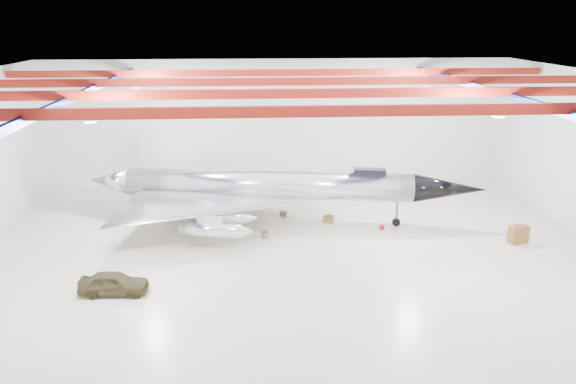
{
  "coord_description": "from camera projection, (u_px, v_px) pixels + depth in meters",
  "views": [
    {
      "loc": [
        -2.47,
        -33.08,
        14.27
      ],
      "look_at": [
        0.0,
        2.0,
        3.34
      ],
      "focal_mm": 35.0,
      "sensor_mm": 36.0,
      "label": 1
    }
  ],
  "objects": [
    {
      "name": "crate_ply",
      "position": [
        242.0,
        223.0,
        40.24
      ],
      "size": [
        0.66,
        0.61,
        0.37
      ],
      "primitive_type": "cube",
      "rotation": [
        0.0,
        0.0,
        0.43
      ],
      "color": "olive",
      "rests_on": "floor"
    },
    {
      "name": "oil_barrel",
      "position": [
        283.0,
        214.0,
        42.24
      ],
      "size": [
        0.56,
        0.5,
        0.33
      ],
      "primitive_type": "cube",
      "rotation": [
        0.0,
        0.0,
        -0.3
      ],
      "color": "olive",
      "rests_on": "floor"
    },
    {
      "name": "jet_aircraft",
      "position": [
        268.0,
        189.0,
        40.25
      ],
      "size": [
        28.53,
        18.65,
        7.8
      ],
      "rotation": [
        0.0,
        0.0,
        -0.16
      ],
      "color": "silver",
      "rests_on": "floor"
    },
    {
      "name": "tool_chest",
      "position": [
        382.0,
        227.0,
        39.49
      ],
      "size": [
        0.4,
        0.4,
        0.33
      ],
      "primitive_type": "cylinder",
      "rotation": [
        0.0,
        0.0,
        0.1
      ],
      "color": "#A51024",
      "rests_on": "floor"
    },
    {
      "name": "ceiling",
      "position": [
        290.0,
        77.0,
        32.64
      ],
      "size": [
        40.0,
        40.0,
        0.0
      ],
      "primitive_type": "plane",
      "rotation": [
        3.14,
        0.0,
        0.0
      ],
      "color": "#0A0F38",
      "rests_on": "wall_back"
    },
    {
      "name": "engine_drum",
      "position": [
        265.0,
        235.0,
        37.99
      ],
      "size": [
        0.49,
        0.49,
        0.42
      ],
      "primitive_type": "cylinder",
      "rotation": [
        0.0,
        0.0,
        0.05
      ],
      "color": "#59595B",
      "rests_on": "floor"
    },
    {
      "name": "wall_back",
      "position": [
        277.0,
        124.0,
        48.56
      ],
      "size": [
        40.0,
        0.0,
        40.0
      ],
      "primitive_type": "plane",
      "rotation": [
        1.57,
        0.0,
        0.0
      ],
      "color": "silver",
      "rests_on": "floor"
    },
    {
      "name": "desk",
      "position": [
        518.0,
        234.0,
        37.06
      ],
      "size": [
        1.42,
        0.98,
        1.18
      ],
      "primitive_type": "cube",
      "rotation": [
        0.0,
        0.0,
        0.28
      ],
      "color": "brown",
      "rests_on": "floor"
    },
    {
      "name": "floor",
      "position": [
        290.0,
        251.0,
        35.91
      ],
      "size": [
        40.0,
        40.0,
        0.0
      ],
      "primitive_type": "plane",
      "color": "beige",
      "rests_on": "ground"
    },
    {
      "name": "parts_bin",
      "position": [
        328.0,
        219.0,
        40.95
      ],
      "size": [
        0.84,
        0.77,
        0.47
      ],
      "primitive_type": "cube",
      "rotation": [
        0.0,
        0.0,
        -0.43
      ],
      "color": "olive",
      "rests_on": "floor"
    },
    {
      "name": "crate_small",
      "position": [
        217.0,
        206.0,
        44.02
      ],
      "size": [
        0.43,
        0.35,
        0.29
      ],
      "primitive_type": "cube",
      "rotation": [
        0.0,
        0.0,
        0.04
      ],
      "color": "#59595B",
      "rests_on": "floor"
    },
    {
      "name": "jeep",
      "position": [
        114.0,
        283.0,
        30.16
      ],
      "size": [
        3.75,
        1.66,
        1.25
      ],
      "primitive_type": "imported",
      "rotation": [
        0.0,
        0.0,
        1.52
      ],
      "color": "#3A371D",
      "rests_on": "floor"
    },
    {
      "name": "ceiling_structure",
      "position": [
        290.0,
        88.0,
        32.84
      ],
      "size": [
        39.5,
        29.5,
        1.08
      ],
      "color": "maroon",
      "rests_on": "ceiling"
    }
  ]
}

